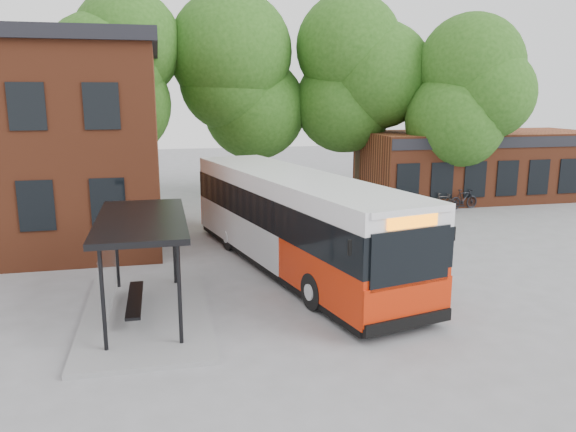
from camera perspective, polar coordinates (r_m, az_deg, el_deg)
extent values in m
plane|color=slate|center=(18.18, 0.33, -7.66)|extent=(100.00, 100.00, 0.00)
imported|color=#342C27|center=(29.78, 9.94, 1.03)|extent=(1.99, 1.38, 0.99)
imported|color=black|center=(29.54, 11.06, 0.81)|extent=(1.56, 0.78, 0.90)
imported|color=#27272D|center=(30.75, 11.71, 1.14)|extent=(1.64, 1.05, 0.81)
imported|color=black|center=(30.03, 13.01, 0.92)|extent=(1.59, 0.73, 0.92)
imported|color=black|center=(30.62, 12.50, 1.08)|extent=(1.67, 0.85, 0.84)
imported|color=#322E2C|center=(31.75, 15.44, 1.41)|extent=(1.59, 0.58, 0.94)
imported|color=black|center=(30.10, 15.32, 0.78)|extent=(1.77, 1.15, 0.88)
imported|color=black|center=(32.35, 17.42, 1.65)|extent=(1.92, 0.85, 1.12)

